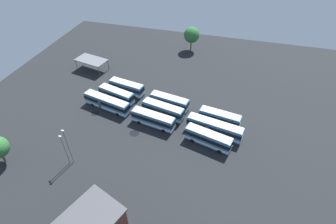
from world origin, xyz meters
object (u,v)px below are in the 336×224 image
bus_row2_slot0 (208,138)px  lamp_post_mid_lot (68,146)px  bus_row1_slot0 (153,119)px  bus_row2_slot1 (214,128)px  bus_row0_slot1 (116,95)px  bus_row2_slot2 (220,118)px  bus_row1_slot2 (169,102)px  lamp_post_far_corner (65,149)px  maintenance_shelter (91,60)px  tree_west_edge (192,35)px  bus_row0_slot0 (107,103)px  bus_row1_slot1 (163,110)px  bus_row0_slot2 (127,87)px

bus_row2_slot0 → lamp_post_mid_lot: 30.39m
bus_row1_slot0 → bus_row2_slot1: 15.05m
bus_row0_slot1 → bus_row2_slot2: bearing=-3.8°
bus_row0_slot1 → lamp_post_mid_lot: (-0.06, -22.81, 3.37)m
bus_row1_slot2 → lamp_post_far_corner: 28.98m
maintenance_shelter → tree_west_edge: 35.99m
bus_row0_slot0 → tree_west_edge: 42.27m
bus_row1_slot1 → lamp_post_far_corner: 25.56m
bus_row0_slot1 → lamp_post_mid_lot: bearing=-90.2°
bus_row0_slot0 → lamp_post_far_corner: size_ratio=1.65×
maintenance_shelter → tree_west_edge: bearing=38.7°
bus_row0_slot0 → lamp_post_far_corner: (0.30, -19.32, 2.69)m
bus_row0_slot1 → bus_row1_slot1: size_ratio=0.95×
bus_row0_slot1 → bus_row2_slot0: (27.12, -9.63, 0.00)m
lamp_post_far_corner → tree_west_edge: size_ratio=0.97×
bus_row2_slot1 → lamp_post_far_corner: size_ratio=1.65×
bus_row2_slot2 → bus_row0_slot2: bearing=167.5°
bus_row0_slot0 → lamp_post_mid_lot: (0.98, -18.87, 3.36)m
bus_row0_slot1 → bus_row1_slot0: 14.65m
bus_row2_slot2 → maintenance_shelter: bearing=160.9°
bus_row1_slot1 → lamp_post_mid_lot: bearing=-125.6°
bus_row0_slot2 → lamp_post_far_corner: size_ratio=1.28×
bus_row2_slot0 → lamp_post_far_corner: size_ratio=1.35×
bus_row2_slot2 → maintenance_shelter: maintenance_shelter is taller
bus_row0_slot1 → bus_row0_slot2: size_ratio=1.01×
bus_row1_slot0 → lamp_post_mid_lot: lamp_post_mid_lot is taller
bus_row0_slot0 → lamp_post_mid_lot: size_ratio=1.42×
bus_row2_slot1 → maintenance_shelter: maintenance_shelter is taller
bus_row1_slot1 → tree_west_edge: 38.49m
bus_row2_slot0 → bus_row2_slot2: 7.89m
bus_row0_slot1 → bus_row1_slot2: bearing=3.7°
bus_row2_slot1 → bus_row2_slot2: bearing=78.0°
lamp_post_far_corner → bus_row1_slot1: bearing=53.8°
bus_row0_slot0 → bus_row0_slot2: bearing=73.6°
bus_row0_slot2 → bus_row1_slot0: size_ratio=0.93×
bus_row0_slot2 → bus_row2_slot0: same height
bus_row0_slot1 → tree_west_edge: 38.24m
bus_row1_slot2 → bus_row2_slot0: same height
bus_row0_slot1 → maintenance_shelter: 19.56m
bus_row1_slot0 → tree_west_edge: bearing=89.1°
maintenance_shelter → lamp_post_mid_lot: size_ratio=1.11×
bus_row0_slot1 → bus_row1_slot0: size_ratio=0.95×
bus_row1_slot2 → bus_row2_slot2: size_ratio=1.04×
bus_row1_slot0 → bus_row1_slot2: 8.06m
bus_row1_slot0 → lamp_post_far_corner: 21.54m
tree_west_edge → bus_row2_slot1: bearing=-70.8°
bus_row0_slot1 → bus_row2_slot1: 28.54m
bus_row2_slot0 → lamp_post_far_corner: lamp_post_far_corner is taller
bus_row1_slot2 → bus_row2_slot1: (13.01, -6.69, 0.00)m
bus_row1_slot0 → bus_row1_slot1: 4.30m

